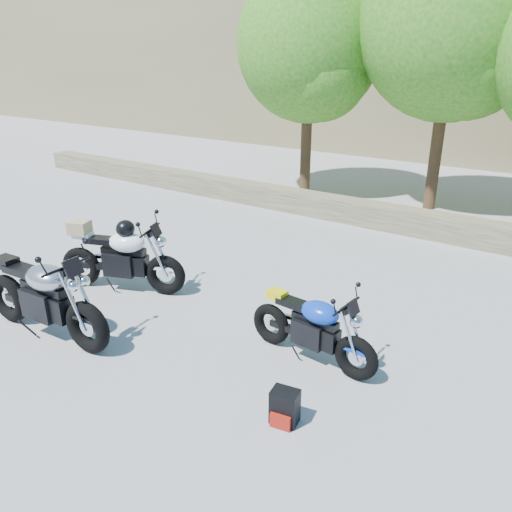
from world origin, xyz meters
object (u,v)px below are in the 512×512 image
at_px(white_bike, 121,256).
at_px(backpack, 285,407).
at_px(blue_bike, 313,329).
at_px(silver_bike, 44,298).

xyz_separation_m(white_bike, backpack, (3.79, -1.20, -0.39)).
bearing_deg(backpack, blue_bike, 95.71).
height_order(silver_bike, white_bike, white_bike).
distance_m(silver_bike, backpack, 3.52).
bearing_deg(backpack, white_bike, 152.33).
bearing_deg(blue_bike, white_bike, -176.08).
bearing_deg(blue_bike, backpack, -69.57).
distance_m(silver_bike, white_bike, 1.57).
height_order(blue_bike, backpack, blue_bike).
bearing_deg(blue_bike, silver_bike, -150.01).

